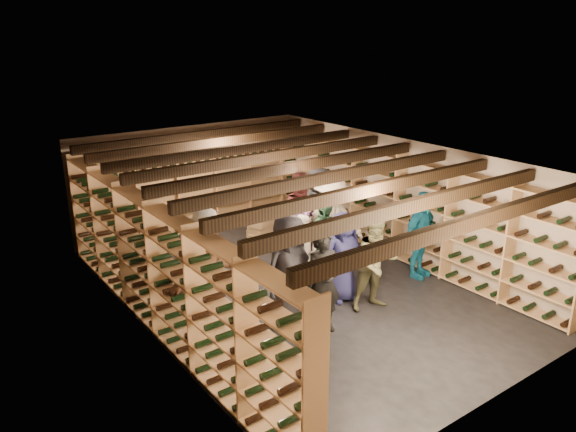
# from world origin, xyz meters

# --- Properties ---
(ground) EXTENTS (8.00, 8.00, 0.00)m
(ground) POSITION_xyz_m (0.00, 0.00, 0.00)
(ground) COLOR black
(ground) RESTS_ON ground
(walls) EXTENTS (5.52, 8.02, 2.40)m
(walls) POSITION_xyz_m (0.00, 0.00, 1.20)
(walls) COLOR tan
(walls) RESTS_ON ground
(ceiling) EXTENTS (5.50, 8.00, 0.01)m
(ceiling) POSITION_xyz_m (0.00, 0.00, 2.40)
(ceiling) COLOR beige
(ceiling) RESTS_ON walls
(ceiling_joists) EXTENTS (5.40, 7.12, 0.18)m
(ceiling_joists) POSITION_xyz_m (0.00, 0.00, 2.26)
(ceiling_joists) COLOR black
(ceiling_joists) RESTS_ON ground
(wine_rack_left) EXTENTS (0.32, 7.50, 2.15)m
(wine_rack_left) POSITION_xyz_m (-2.57, 0.00, 1.08)
(wine_rack_left) COLOR tan
(wine_rack_left) RESTS_ON ground
(wine_rack_right) EXTENTS (0.32, 7.50, 2.15)m
(wine_rack_right) POSITION_xyz_m (2.57, 0.00, 1.08)
(wine_rack_right) COLOR tan
(wine_rack_right) RESTS_ON ground
(wine_rack_back) EXTENTS (4.70, 0.30, 2.15)m
(wine_rack_back) POSITION_xyz_m (0.00, 3.83, 1.07)
(wine_rack_back) COLOR tan
(wine_rack_back) RESTS_ON ground
(crate_stack_left) EXTENTS (0.58, 0.48, 0.68)m
(crate_stack_left) POSITION_xyz_m (0.71, 2.25, 0.34)
(crate_stack_left) COLOR tan
(crate_stack_left) RESTS_ON ground
(crate_stack_right) EXTENTS (0.58, 0.47, 0.68)m
(crate_stack_right) POSITION_xyz_m (0.59, 1.99, 0.34)
(crate_stack_right) COLOR tan
(crate_stack_right) RESTS_ON ground
(crate_loose) EXTENTS (0.59, 0.51, 0.17)m
(crate_loose) POSITION_xyz_m (1.03, 1.62, 0.09)
(crate_loose) COLOR tan
(crate_loose) RESTS_ON ground
(person_0) EXTENTS (0.94, 0.65, 1.83)m
(person_0) POSITION_xyz_m (-0.85, -0.94, 0.91)
(person_0) COLOR black
(person_0) RESTS_ON ground
(person_1) EXTENTS (0.68, 0.53, 1.64)m
(person_1) POSITION_xyz_m (-0.54, -1.41, 0.82)
(person_1) COLOR black
(person_1) RESTS_ON ground
(person_2) EXTENTS (0.90, 0.76, 1.62)m
(person_2) POSITION_xyz_m (0.63, -1.35, 0.81)
(person_2) COLOR brown
(person_2) RESTS_ON ground
(person_3) EXTENTS (1.41, 1.10, 1.91)m
(person_3) POSITION_xyz_m (1.02, 0.25, 0.96)
(person_3) COLOR #BFAF94
(person_3) RESTS_ON ground
(person_4) EXTENTS (1.03, 0.57, 1.66)m
(person_4) POSITION_xyz_m (2.18, -0.93, 0.83)
(person_4) COLOR #136285
(person_4) RESTS_ON ground
(person_5) EXTENTS (1.58, 0.67, 1.66)m
(person_5) POSITION_xyz_m (-1.92, -0.37, 0.83)
(person_5) COLOR brown
(person_5) RESTS_ON ground
(person_6) EXTENTS (0.84, 0.61, 1.58)m
(person_6) POSITION_xyz_m (0.41, -0.79, 0.79)
(person_6) COLOR #1D1D48
(person_6) RESTS_ON ground
(person_7) EXTENTS (0.58, 0.41, 1.48)m
(person_7) POSITION_xyz_m (-0.03, -0.30, 0.74)
(person_7) COLOR gray
(person_7) RESTS_ON ground
(person_8) EXTENTS (1.01, 0.86, 1.80)m
(person_8) POSITION_xyz_m (0.92, 1.01, 0.90)
(person_8) COLOR #461918
(person_8) RESTS_ON ground
(person_9) EXTENTS (1.18, 0.82, 1.67)m
(person_9) POSITION_xyz_m (-1.50, 0.49, 0.83)
(person_9) COLOR #AAA99B
(person_9) RESTS_ON ground
(person_10) EXTENTS (0.95, 0.42, 1.61)m
(person_10) POSITION_xyz_m (0.51, -0.15, 0.80)
(person_10) COLOR #2A5237
(person_10) RESTS_ON ground
(person_11) EXTENTS (1.45, 0.80, 1.49)m
(person_11) POSITION_xyz_m (0.45, 0.40, 0.74)
(person_11) COLOR #925E96
(person_11) RESTS_ON ground
(person_12) EXTENTS (0.92, 0.65, 1.79)m
(person_12) POSITION_xyz_m (1.50, 1.22, 0.89)
(person_12) COLOR #37383D
(person_12) RESTS_ON ground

